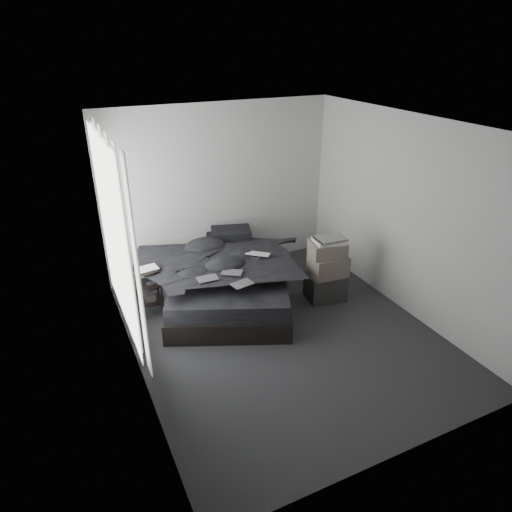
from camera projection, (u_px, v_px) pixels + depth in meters
name	position (u px, v px, depth m)	size (l,w,h in m)	color
floor	(283.00, 333.00, 5.83)	(3.60, 4.20, 0.01)	#292A2C
ceiling	(289.00, 125.00, 4.69)	(3.60, 4.20, 0.01)	white
wall_back	(220.00, 190.00, 6.97)	(3.60, 0.01, 2.60)	beige
wall_front	(415.00, 340.00, 3.56)	(3.60, 0.01, 2.60)	beige
wall_left	(128.00, 272.00, 4.57)	(0.01, 4.20, 2.60)	beige
wall_right	(407.00, 217.00, 5.95)	(0.01, 4.20, 2.60)	beige
window_left	(114.00, 235.00, 5.29)	(0.02, 2.00, 2.30)	white
curtain_left	(119.00, 240.00, 5.34)	(0.06, 2.12, 2.48)	white
bed	(230.00, 292.00, 6.48)	(1.59, 2.10, 0.28)	black
mattress	(229.00, 277.00, 6.37)	(1.53, 2.04, 0.22)	black
duvet	(229.00, 263.00, 6.22)	(1.55, 1.79, 0.24)	black
pillow_lower	(227.00, 241.00, 7.02)	(0.63, 0.43, 0.14)	black
pillow_upper	(231.00, 233.00, 6.94)	(0.59, 0.41, 0.13)	black
laptop	(257.00, 251.00, 6.26)	(0.34, 0.22, 0.03)	silver
comic_a	(207.00, 273.00, 5.70)	(0.26, 0.17, 0.01)	black
comic_b	(232.00, 267.00, 5.84)	(0.26, 0.17, 0.01)	black
comic_c	(242.00, 277.00, 5.57)	(0.26, 0.17, 0.01)	black
side_stand	(149.00, 291.00, 6.12)	(0.37, 0.37, 0.68)	black
papers	(147.00, 268.00, 5.96)	(0.26, 0.19, 0.01)	white
floor_books	(182.00, 325.00, 5.89)	(0.14, 0.19, 0.14)	black
box_lower	(325.00, 286.00, 6.54)	(0.52, 0.41, 0.39)	black
box_mid	(328.00, 265.00, 6.39)	(0.49, 0.39, 0.29)	#63574E
box_upper	(327.00, 249.00, 6.28)	(0.47, 0.37, 0.20)	#63574E
art_book_white	(329.00, 241.00, 6.23)	(0.40, 0.32, 0.04)	silver
art_book_snake	(330.00, 238.00, 6.21)	(0.39, 0.31, 0.04)	silver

